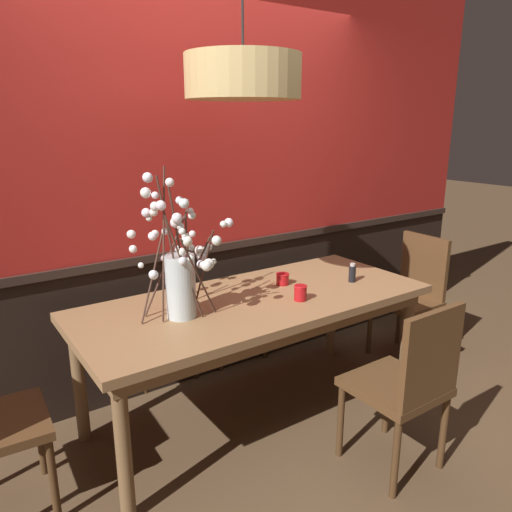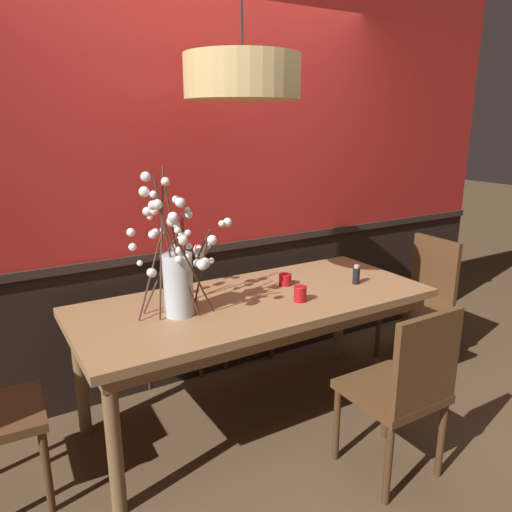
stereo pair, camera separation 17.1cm
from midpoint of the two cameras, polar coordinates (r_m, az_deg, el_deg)
ground_plane at (r=3.19m, az=1.61°, el=-17.95°), size 24.00×24.00×0.00m
back_wall at (r=3.27m, az=-4.58°, el=8.75°), size 5.24×0.14×2.77m
dining_table at (r=2.87m, az=1.72°, el=-6.50°), size 2.08×0.88×0.77m
chair_near_side_right at (r=2.58m, az=18.77°, el=-14.21°), size 0.43×0.43×0.93m
chair_far_side_left at (r=3.53m, az=-9.58°, el=-5.40°), size 0.46×0.43×0.90m
chair_head_east_end at (r=3.84m, az=20.13°, el=-4.25°), size 0.40×0.44×0.94m
chair_far_side_right at (r=3.74m, az=-1.12°, el=-3.81°), size 0.47×0.42×0.93m
vase_with_blossoms at (r=2.55m, az=-7.25°, el=-1.78°), size 0.54×0.52×0.77m
candle_holder_nearer_center at (r=3.06m, az=5.03°, el=-2.75°), size 0.08×0.08×0.07m
candle_holder_nearer_edge at (r=2.79m, az=6.94°, el=-4.42°), size 0.08×0.08×0.09m
condiment_bottle at (r=3.15m, az=13.18°, el=-2.19°), size 0.04×0.04×0.12m
pendant_lamp at (r=2.60m, az=0.37°, el=20.19°), size 0.59×0.59×0.91m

